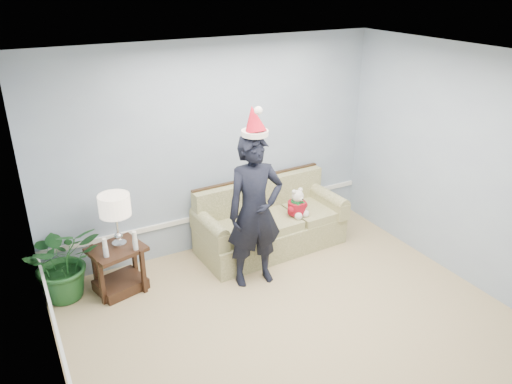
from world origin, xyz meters
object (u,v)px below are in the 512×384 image
object	(u,v)px
sofa	(269,225)
man	(255,212)
houseplant	(63,261)
table_lamp	(115,207)
side_table	(119,273)
teddy_bear	(297,206)

from	to	relation	value
sofa	man	world-z (taller)	man
sofa	man	distance (m)	1.02
houseplant	man	xyz separation A→B (m)	(2.03, -0.72, 0.45)
sofa	table_lamp	xyz separation A→B (m)	(-1.97, -0.03, 0.71)
side_table	sofa	bearing A→B (deg)	2.14
sofa	teddy_bear	xyz separation A→B (m)	(0.30, -0.21, 0.29)
sofa	side_table	xyz separation A→B (m)	(-2.02, -0.08, -0.10)
teddy_bear	sofa	bearing A→B (deg)	135.38
side_table	houseplant	world-z (taller)	houseplant
houseplant	teddy_bear	distance (m)	2.90
side_table	man	size ratio (longest dim) A/B	0.37
man	houseplant	bearing A→B (deg)	167.31
side_table	man	distance (m)	1.72
table_lamp	houseplant	bearing A→B (deg)	169.33
houseplant	man	world-z (taller)	man
table_lamp	side_table	bearing A→B (deg)	-137.06
side_table	houseplant	bearing A→B (deg)	163.84
sofa	side_table	bearing A→B (deg)	179.39
man	teddy_bear	distance (m)	0.99
man	side_table	bearing A→B (deg)	166.07
table_lamp	teddy_bear	xyz separation A→B (m)	(2.27, -0.18, -0.42)
table_lamp	man	distance (m)	1.55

